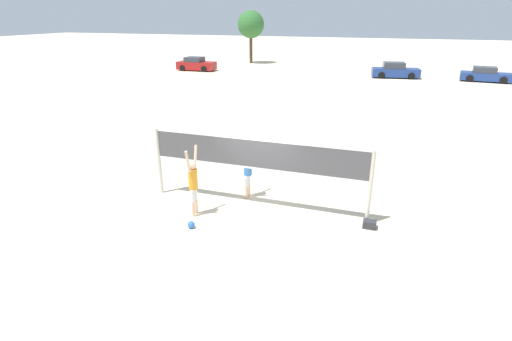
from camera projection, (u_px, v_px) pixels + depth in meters
name	position (u px, v px, depth m)	size (l,w,h in m)	color
ground_plane	(256.00, 207.00, 13.08)	(200.00, 200.00, 0.00)	beige
volleyball_net	(256.00, 160.00, 12.48)	(7.15, 0.12, 2.33)	beige
player_spiker	(193.00, 180.00, 12.14)	(0.28, 0.72, 2.22)	beige
player_blocker	(248.00, 168.00, 13.41)	(0.28, 0.69, 2.02)	beige
volleyball	(191.00, 225.00, 11.75)	(0.22, 0.22, 0.22)	blue
gear_bag	(370.00, 224.00, 11.77)	(0.39, 0.28, 0.23)	#2D2D33
parked_car_near	(486.00, 75.00, 36.85)	(4.51, 2.26, 1.33)	navy
parked_car_mid	(395.00, 71.00, 39.03)	(4.66, 2.42, 1.48)	navy
parked_car_far	(196.00, 64.00, 43.95)	(4.17, 1.97, 1.46)	maroon
tree_left_cluster	(251.00, 25.00, 49.11)	(3.29, 3.29, 6.29)	#4C3823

